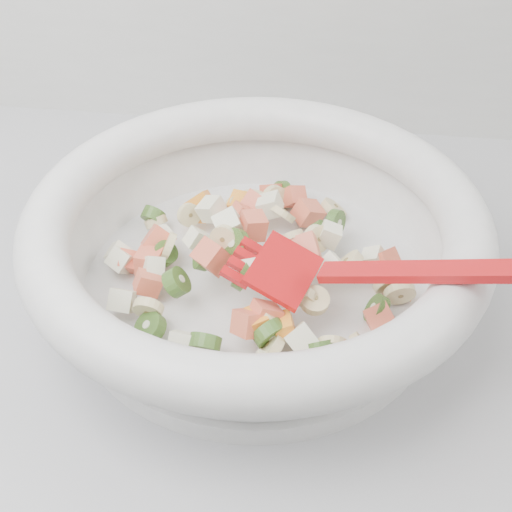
# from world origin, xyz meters

# --- Properties ---
(mixing_bowl) EXTENTS (0.44, 0.40, 0.15)m
(mixing_bowl) POSITION_xyz_m (0.01, 1.42, 0.96)
(mixing_bowl) COLOR white
(mixing_bowl) RESTS_ON counter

